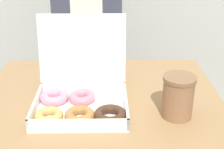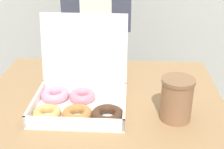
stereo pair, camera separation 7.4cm
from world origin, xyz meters
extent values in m
cube|color=white|center=(-0.07, -0.09, 0.75)|extent=(0.31, 0.25, 0.01)
cube|color=white|center=(-0.22, -0.09, 0.78)|extent=(0.01, 0.25, 0.04)
cube|color=white|center=(0.08, -0.09, 0.78)|extent=(0.01, 0.25, 0.04)
cube|color=white|center=(-0.07, -0.21, 0.78)|extent=(0.31, 0.01, 0.04)
cube|color=white|center=(-0.07, 0.03, 0.78)|extent=(0.31, 0.01, 0.04)
cube|color=white|center=(-0.07, 0.06, 0.92)|extent=(0.31, 0.04, 0.25)
torus|color=tan|center=(-0.16, -0.14, 0.77)|extent=(0.09, 0.09, 0.03)
torus|color=pink|center=(-0.16, -0.03, 0.77)|extent=(0.14, 0.14, 0.03)
torus|color=#A87038|center=(-0.07, -0.14, 0.77)|extent=(0.14, 0.14, 0.03)
torus|color=pink|center=(-0.07, -0.03, 0.77)|extent=(0.13, 0.13, 0.03)
torus|color=#422819|center=(0.03, -0.14, 0.77)|extent=(0.11, 0.11, 0.03)
cylinder|color=#8C6042|center=(0.25, -0.12, 0.81)|extent=(0.10, 0.10, 0.13)
cylinder|color=brown|center=(0.25, -0.12, 0.89)|extent=(0.10, 0.10, 0.01)
cylinder|color=#4C4742|center=(-0.08, 0.65, 0.41)|extent=(0.20, 0.20, 0.82)
camera|label=1|loc=(0.02, -0.98, 1.31)|focal=50.00mm
camera|label=2|loc=(0.10, -0.98, 1.31)|focal=50.00mm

